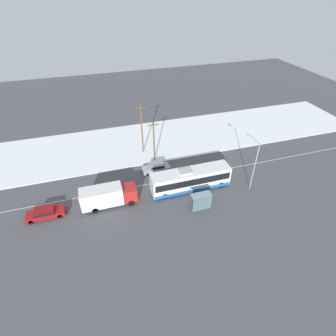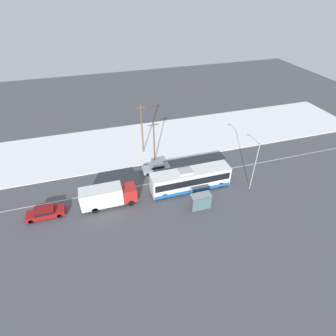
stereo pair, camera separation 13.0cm
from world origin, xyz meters
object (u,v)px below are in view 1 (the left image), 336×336
(city_bus, at_px, (190,179))
(utility_pole_roadside, at_px, (154,141))
(bus_shelter, at_px, (202,200))
(sedan_car, at_px, (156,167))
(parked_car_near_truck, at_px, (45,213))
(box_truck, at_px, (107,196))
(pedestrian_at_stop, at_px, (196,197))
(streetlamp, at_px, (254,159))
(utility_pole_snowlot, at_px, (142,129))

(city_bus, height_order, utility_pole_roadside, utility_pole_roadside)
(bus_shelter, bearing_deg, sedan_car, 109.30)
(parked_car_near_truck, bearing_deg, utility_pole_roadside, 26.46)
(box_truck, bearing_deg, utility_pole_roadside, 44.50)
(pedestrian_at_stop, height_order, streetlamp, streetlamp)
(box_truck, relative_size, bus_shelter, 2.73)
(parked_car_near_truck, bearing_deg, sedan_car, 18.21)
(bus_shelter, xyz_separation_m, streetlamp, (8.70, 2.51, 3.31))
(pedestrian_at_stop, xyz_separation_m, utility_pole_roadside, (-2.87, 11.73, 2.80))
(city_bus, relative_size, pedestrian_at_stop, 6.95)
(utility_pole_roadside, bearing_deg, city_bus, -69.83)
(city_bus, bearing_deg, bus_shelter, -92.00)
(sedan_car, bearing_deg, streetlamp, 148.00)
(pedestrian_at_stop, bearing_deg, utility_pole_snowlot, 105.46)
(bus_shelter, distance_m, streetlamp, 9.64)
(city_bus, relative_size, streetlamp, 1.50)
(streetlamp, relative_size, utility_pole_roadside, 1.07)
(city_bus, distance_m, bus_shelter, 4.53)
(sedan_car, xyz_separation_m, parked_car_near_truck, (-16.50, -5.43, -0.06))
(city_bus, xyz_separation_m, parked_car_near_truck, (-20.22, 0.21, -0.97))
(parked_car_near_truck, distance_m, streetlamp, 29.16)
(sedan_car, height_order, pedestrian_at_stop, pedestrian_at_stop)
(pedestrian_at_stop, bearing_deg, parked_car_near_truck, 170.69)
(city_bus, relative_size, utility_pole_snowlot, 1.30)
(box_truck, height_order, utility_pole_roadside, utility_pole_roadside)
(box_truck, bearing_deg, utility_pole_snowlot, 57.56)
(utility_pole_roadside, distance_m, utility_pole_snowlot, 3.58)
(box_truck, distance_m, parked_car_near_truck, 8.23)
(sedan_car, height_order, utility_pole_snowlot, utility_pole_snowlot)
(box_truck, bearing_deg, bus_shelter, -20.83)
(parked_car_near_truck, bearing_deg, city_bus, -0.60)
(pedestrian_at_stop, bearing_deg, streetlamp, 6.59)
(city_bus, bearing_deg, utility_pole_roadside, 110.17)
(box_truck, distance_m, sedan_car, 10.10)
(bus_shelter, height_order, utility_pole_roadside, utility_pole_roadside)
(parked_car_near_truck, bearing_deg, pedestrian_at_stop, -9.31)
(sedan_car, xyz_separation_m, utility_pole_snowlot, (-0.74, 6.28, 3.92))
(parked_car_near_truck, bearing_deg, bus_shelter, -13.30)
(parked_car_near_truck, relative_size, utility_pole_snowlot, 0.53)
(box_truck, height_order, parked_car_near_truck, box_truck)
(parked_car_near_truck, distance_m, utility_pole_roadside, 19.27)
(bus_shelter, bearing_deg, city_bus, 88.00)
(city_bus, height_order, sedan_car, city_bus)
(box_truck, relative_size, utility_pole_roadside, 1.03)
(sedan_car, distance_m, pedestrian_at_stop, 9.33)
(utility_pole_snowlot, bearing_deg, box_truck, -122.44)
(city_bus, bearing_deg, streetlamp, -13.34)
(sedan_car, bearing_deg, parked_car_near_truck, 18.21)
(city_bus, distance_m, box_truck, 12.04)
(utility_pole_snowlot, bearing_deg, sedan_car, -83.26)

